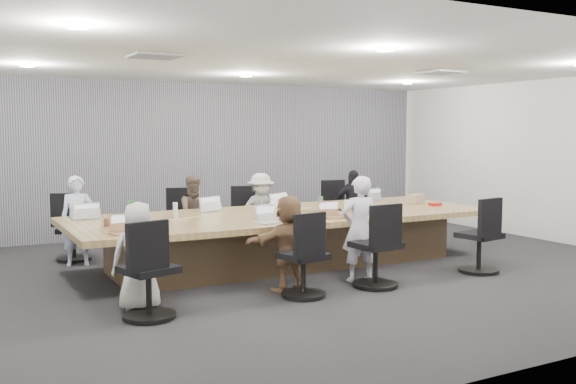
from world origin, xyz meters
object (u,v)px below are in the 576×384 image
chair_1 (188,226)px  person_5 (289,243)px  laptop_3 (371,200)px  chair_4 (149,277)px  bottle_clear (175,210)px  person_0 (77,221)px  laptop_2 (276,206)px  person_1 (195,215)px  conference_table (285,237)px  laptop_4 (125,233)px  chair_2 (252,222)px  snack_packet (435,204)px  chair_5 (303,263)px  laptop_5 (268,223)px  laptop_1 (208,210)px  chair_3 (341,214)px  laptop_0 (85,217)px  chair_0 (74,235)px  stapler (327,214)px  laptop_6 (336,218)px  mug_brown (107,222)px  bottle_green_left (131,210)px  chair_7 (479,241)px  person_2 (261,211)px  person_4 (139,256)px  bottle_green_right (321,204)px  canvas_bag (415,199)px  person_6 (359,229)px  chair_6 (376,252)px  person_3 (352,205)px

chair_1 → person_5: 3.06m
laptop_3 → chair_4: bearing=17.2°
person_5 → bottle_clear: bearing=-68.7°
person_0 → laptop_2: size_ratio=3.82×
chair_4 → person_1: size_ratio=0.69×
person_1 → laptop_3: bearing=-16.3°
conference_table → person_5: 1.51m
chair_1 → laptop_2: size_ratio=2.37×
laptop_4 → chair_2: bearing=36.1°
laptop_4 → snack_packet: (4.99, 0.52, 0.01)m
chair_5 → laptop_5: 0.97m
snack_packet → laptop_1: bearing=162.2°
chair_3 → laptop_0: chair_3 is taller
chair_0 → stapler: stapler is taller
chair_1 → laptop_5: size_ratio=2.61×
snack_packet → laptop_0: bearing=168.1°
chair_3 → laptop_6: bearing=66.8°
person_0 → person_5: bearing=-40.6°
person_0 → mug_brown: person_0 is taller
laptop_5 → bottle_green_left: (-1.44, 1.16, 0.12)m
person_5 → mug_brown: size_ratio=11.31×
chair_3 → chair_7: (-0.00, -3.40, 0.01)m
chair_4 → person_5: bearing=-5.3°
person_2 → snack_packet: (2.25, -1.63, 0.15)m
mug_brown → snack_packet: size_ratio=0.57×
laptop_1 → stapler: bearing=119.7°
person_5 → conference_table: bearing=-123.5°
chair_5 → laptop_1: bearing=83.7°
bottle_clear → person_4: bearing=-120.4°
chair_0 → stapler: 3.75m
person_4 → bottle_green_right: size_ratio=5.27×
chair_3 → mug_brown: mug_brown is taller
chair_1 → chair_7: size_ratio=0.94×
laptop_1 → laptop_5: size_ratio=1.13×
chair_4 → laptop_1: (1.62, 2.50, 0.33)m
laptop_0 → snack_packet: (5.13, -1.08, 0.01)m
chair_5 → canvas_bag: (3.07, 1.76, 0.42)m
chair_2 → stapler: (0.06, -2.30, 0.39)m
chair_4 → person_5: (1.80, 0.35, 0.15)m
chair_2 → chair_7: 3.84m
laptop_0 → person_6: 3.66m
chair_3 → bottle_green_right: 2.36m
person_2 → laptop_5: 2.35m
laptop_6 → bottle_green_right: bottle_green_right is taller
chair_6 → chair_4: bearing=175.7°
chair_1 → chair_5: 3.40m
person_2 → laptop_0: bearing=-170.2°
person_3 → laptop_3: size_ratio=4.13×
chair_0 → canvas_bag: 5.29m
person_0 → person_6: (2.96, -2.70, 0.03)m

